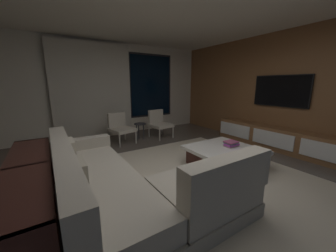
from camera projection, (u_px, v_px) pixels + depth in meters
The scene contains 13 objects.
floor at pixel (185, 183), 2.96m from camera, with size 9.20×9.20×0.00m, color #564C44.
back_wall_with_window at pixel (110, 90), 5.62m from camera, with size 6.60×0.30×2.70m.
media_wall at pixel (294, 91), 4.28m from camera, with size 0.12×7.80×2.70m.
area_rug at pixel (206, 179), 3.06m from camera, with size 3.20×3.80×0.01m, color beige.
sectional_couch at pixel (124, 187), 2.30m from camera, with size 1.98×2.50×0.82m.
coffee_table at pixel (224, 157), 3.50m from camera, with size 1.16×1.16×0.36m.
book_stack_on_coffee_table at pixel (231, 144), 3.57m from camera, with size 0.27×0.20×0.10m.
accent_chair_near_window at pixel (159, 122), 5.46m from camera, with size 0.61×0.63×0.78m.
accent_chair_by_curtain at pixel (120, 127), 4.91m from camera, with size 0.66×0.67×0.78m.
side_stool at pixel (140, 126), 5.20m from camera, with size 0.32×0.32×0.46m.
media_console at pixel (279, 139), 4.40m from camera, with size 0.46×3.10×0.52m.
mounted_tv at pixel (281, 91), 4.43m from camera, with size 0.05×1.26×0.73m.
console_table_behind_couch at pixel (31, 195), 1.90m from camera, with size 0.40×2.10×0.74m.
Camera 1 is at (-1.68, -2.13, 1.50)m, focal length 20.33 mm.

